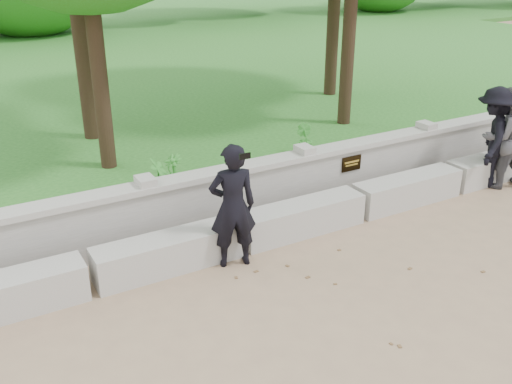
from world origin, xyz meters
The scene contains 10 objects.
ground centered at (0.00, 0.00, 0.00)m, with size 80.00×80.00×0.00m, color #977B5C.
lawn centered at (0.00, 14.00, 0.12)m, with size 40.00×22.00×0.25m, color #21581C.
concrete_bench centered at (0.00, 1.90, 0.22)m, with size 11.90×0.45×0.45m.
parapet_wall centered at (0.00, 2.60, 0.46)m, with size 12.50×0.35×0.90m.
man_main centered at (-2.24, 1.61, 0.81)m, with size 0.67×0.61×1.62m.
visitor_left centered at (2.85, 1.69, 0.85)m, with size 0.94×0.80×1.70m.
visitor_mid centered at (2.70, 1.80, 0.84)m, with size 1.24×1.16×1.69m.
shrub_a centered at (-2.53, 3.42, 0.58)m, with size 0.35×0.24×0.66m, color green.
shrub_b centered at (0.52, 4.08, 0.53)m, with size 0.31×0.25×0.57m, color green.
shrub_d centered at (-2.19, 3.70, 0.54)m, with size 0.32×0.29×0.57m, color green.
Camera 1 is at (-5.17, -4.04, 3.75)m, focal length 40.00 mm.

